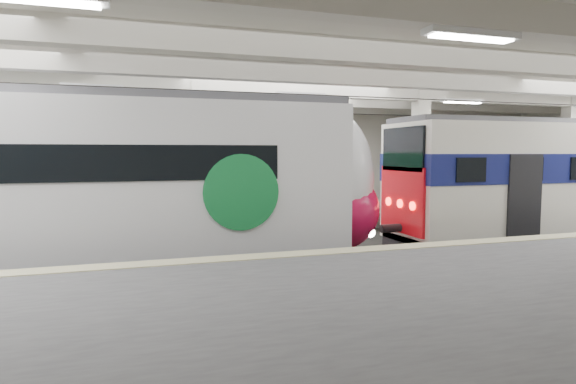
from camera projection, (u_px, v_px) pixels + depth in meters
name	position (u px, v px, depth m)	size (l,w,h in m)	color
station_hall	(351.00, 148.00, 11.53)	(36.00, 24.00, 5.75)	black
modern_emu	(135.00, 190.00, 11.75)	(14.14, 2.92, 4.54)	white
older_rer	(567.00, 182.00, 15.89)	(12.54, 2.77, 4.18)	silver
far_train	(115.00, 180.00, 16.78)	(13.33, 3.33, 4.25)	white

